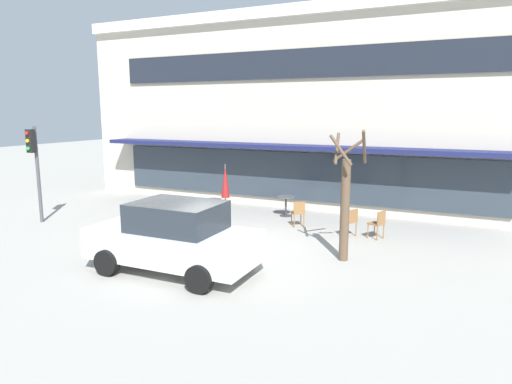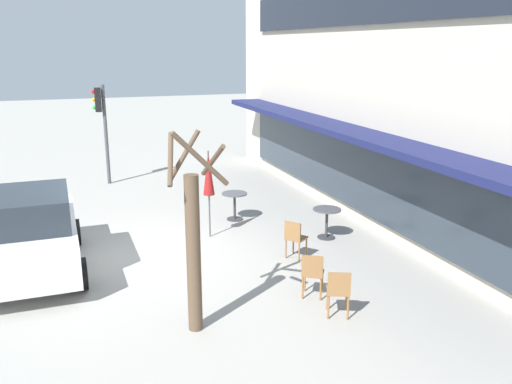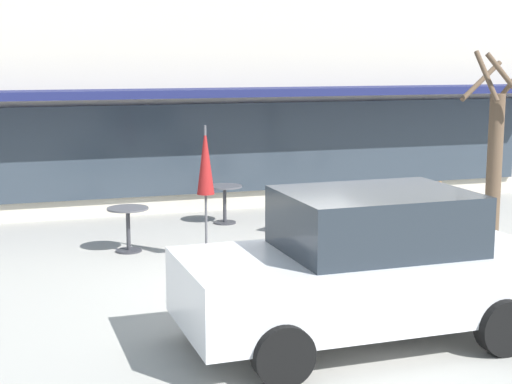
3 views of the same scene
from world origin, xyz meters
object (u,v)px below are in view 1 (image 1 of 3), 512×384
Objects in this scene: parked_sedan at (174,237)px; street_tree at (345,202)px; cafe_chair_1 at (350,220)px; cafe_table_near_wall at (286,203)px; patio_umbrella_green_folded at (225,182)px; cafe_table_streetside at (213,206)px; cafe_chair_2 at (378,222)px; cafe_chair_0 at (298,212)px; traffic_light_pole at (34,158)px.

street_tree reaches higher than parked_sedan.
street_tree is at bearing -80.05° from cafe_chair_1.
patio_umbrella_green_folded reaches higher than cafe_table_near_wall.
cafe_chair_1 reaches higher than cafe_table_streetside.
cafe_chair_2 is (5.92, 0.04, 0.01)m from cafe_table_streetside.
patio_umbrella_green_folded is 2.47× the size of cafe_chair_2.
traffic_light_pole is (-8.53, -3.42, 1.77)m from cafe_chair_0.
cafe_table_streetside is 0.35× the size of patio_umbrella_green_folded.
patio_umbrella_green_folded is 0.52× the size of parked_sedan.
cafe_table_streetside is at bearing 110.93° from parked_sedan.
traffic_light_pole is at bearing -176.95° from street_tree.
cafe_table_streetside is 1.86m from patio_umbrella_green_folded.
cafe_chair_2 is 0.26× the size of street_tree.
cafe_table_near_wall is 1.62m from cafe_chair_0.
cafe_table_near_wall is 0.22× the size of street_tree.
parked_sedan is (-3.13, -5.03, 0.35)m from cafe_chair_1.
patio_umbrella_green_folded is 4.22m from cafe_chair_1.
patio_umbrella_green_folded is 2.73m from cafe_chair_0.
cafe_chair_0 and cafe_chair_1 have the same top height.
cafe_table_near_wall is at bearing 127.07° from cafe_chair_0.
street_tree reaches higher than cafe_chair_0.
parked_sedan is at bearing -78.37° from patio_umbrella_green_folded.
traffic_light_pole is at bearing -162.88° from patio_umbrella_green_folded.
patio_umbrella_green_folded is 2.47× the size of cafe_chair_1.
cafe_table_near_wall is 0.18× the size of parked_sedan.
cafe_chair_0 is 9.36m from traffic_light_pole.
parked_sedan reaches higher than cafe_chair_0.
cafe_table_near_wall is at bearing 88.02° from parked_sedan.
cafe_chair_2 is (0.85, 0.10, 0.00)m from cafe_chair_1.
patio_umbrella_green_folded is at bearing -111.60° from cafe_table_near_wall.
cafe_chair_2 is (3.74, -1.67, 0.01)m from cafe_table_near_wall.
cafe_table_streetside is 0.18× the size of parked_sedan.
cafe_chair_0 is 0.26× the size of traffic_light_pole.
cafe_chair_1 is 0.26× the size of street_tree.
cafe_chair_1 is at bearing 15.76° from traffic_light_pole.
cafe_chair_0 is (2.05, 1.42, -1.10)m from patio_umbrella_green_folded.
cafe_table_streetside is 6.09m from street_tree.
street_tree is at bearing 3.05° from traffic_light_pole.
cafe_chair_1 is 0.26× the size of traffic_light_pole.
cafe_table_streetside is 6.40m from traffic_light_pole.
cafe_chair_2 is at bearing -7.69° from cafe_chair_0.
cafe_chair_0 is at bearing 172.31° from cafe_chair_2.
cafe_chair_0 is 5.65m from parked_sedan.
street_tree is 10.89m from traffic_light_pole.
cafe_chair_0 is 2.79m from cafe_chair_2.
cafe_chair_2 is (2.76, -0.37, 0.00)m from cafe_chair_0.
patio_umbrella_green_folded reaches higher than cafe_chair_2.
parked_sedan is 1.21× the size of street_tree.
cafe_table_streetside is at bearing -179.57° from cafe_chair_2.
cafe_table_near_wall is 0.22× the size of traffic_light_pole.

